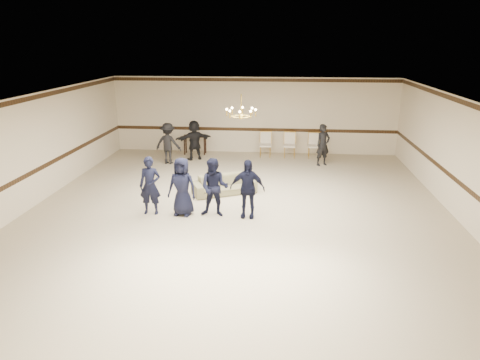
% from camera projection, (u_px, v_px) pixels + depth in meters
% --- Properties ---
extents(room, '(12.01, 14.01, 3.21)m').
position_uv_depth(room, '(238.00, 157.00, 12.24)').
color(room, '#BFB493').
rests_on(room, ground).
extents(chair_rail, '(12.00, 0.02, 0.14)m').
position_uv_depth(chair_rail, '(254.00, 129.00, 19.05)').
color(chair_rail, '#362010').
rests_on(chair_rail, wall_back).
extents(crown_molding, '(12.00, 0.02, 0.14)m').
position_uv_depth(crown_molding, '(254.00, 80.00, 18.42)').
color(crown_molding, '#362010').
rests_on(crown_molding, wall_back).
extents(chandelier, '(0.94, 0.94, 0.89)m').
position_uv_depth(chandelier, '(241.00, 105.00, 12.80)').
color(chandelier, gold).
rests_on(chandelier, ceiling).
extents(boy_a, '(0.61, 0.42, 1.64)m').
position_uv_depth(boy_a, '(150.00, 186.00, 12.31)').
color(boy_a, black).
rests_on(boy_a, floor).
extents(boy_b, '(0.87, 0.64, 1.64)m').
position_uv_depth(boy_b, '(182.00, 187.00, 12.23)').
color(boy_b, black).
rests_on(boy_b, floor).
extents(boy_c, '(0.83, 0.66, 1.64)m').
position_uv_depth(boy_c, '(214.00, 188.00, 12.15)').
color(boy_c, black).
rests_on(boy_c, floor).
extents(boy_d, '(0.98, 0.45, 1.64)m').
position_uv_depth(boy_d, '(247.00, 189.00, 12.07)').
color(boy_d, black).
rests_on(boy_d, floor).
extents(settee, '(2.12, 1.56, 0.58)m').
position_uv_depth(settee, '(224.00, 185.00, 14.10)').
color(settee, '#7D7853').
rests_on(settee, floor).
extents(adult_left, '(1.12, 0.76, 1.61)m').
position_uv_depth(adult_left, '(168.00, 143.00, 17.37)').
color(adult_left, black).
rests_on(adult_left, floor).
extents(adult_mid, '(1.54, 1.13, 1.61)m').
position_uv_depth(adult_mid, '(194.00, 140.00, 17.95)').
color(adult_mid, black).
rests_on(adult_mid, floor).
extents(adult_right, '(0.70, 0.62, 1.61)m').
position_uv_depth(adult_right, '(323.00, 145.00, 17.11)').
color(adult_right, black).
rests_on(adult_right, floor).
extents(banquet_chair_left, '(0.50, 0.50, 1.01)m').
position_uv_depth(banquet_chair_left, '(265.00, 145.00, 18.46)').
color(banquet_chair_left, beige).
rests_on(banquet_chair_left, floor).
extents(banquet_chair_mid, '(0.51, 0.51, 1.01)m').
position_uv_depth(banquet_chair_mid, '(290.00, 145.00, 18.37)').
color(banquet_chair_mid, beige).
rests_on(banquet_chair_mid, floor).
extents(banquet_chair_right, '(0.51, 0.51, 1.01)m').
position_uv_depth(banquet_chair_right, '(314.00, 146.00, 18.28)').
color(banquet_chair_right, beige).
rests_on(banquet_chair_right, floor).
extents(console_table, '(0.99, 0.49, 0.80)m').
position_uv_depth(console_table, '(195.00, 145.00, 18.95)').
color(console_table, black).
rests_on(console_table, floor).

